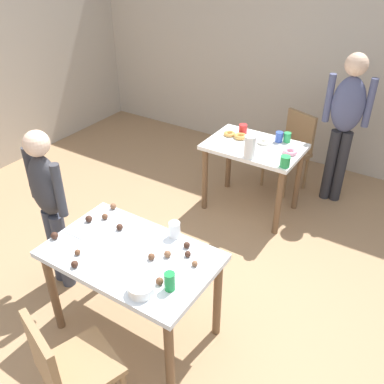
{
  "coord_description": "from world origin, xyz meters",
  "views": [
    {
      "loc": [
        1.37,
        -1.75,
        2.6
      ],
      "look_at": [
        -0.07,
        0.5,
        0.9
      ],
      "focal_mm": 39.49,
      "sensor_mm": 36.0,
      "label": 1
    }
  ],
  "objects_px": {
    "dining_table_far": "(253,157)",
    "mixing_bowl": "(141,288)",
    "chair_far_table": "(292,147)",
    "soda_can": "(170,281)",
    "dining_table_near": "(132,266)",
    "person_girl_near": "(49,200)",
    "chair_near_table": "(66,367)",
    "person_adult_far": "(346,117)",
    "pitcher_far": "(250,147)"
  },
  "relations": [
    {
      "from": "chair_near_table",
      "to": "dining_table_near",
      "type": "bearing_deg",
      "value": 98.85
    },
    {
      "from": "soda_can",
      "to": "dining_table_far",
      "type": "bearing_deg",
      "value": 101.53
    },
    {
      "from": "pitcher_far",
      "to": "person_adult_far",
      "type": "bearing_deg",
      "value": 56.94
    },
    {
      "from": "dining_table_far",
      "to": "mixing_bowl",
      "type": "relative_size",
      "value": 5.74
    },
    {
      "from": "mixing_bowl",
      "to": "dining_table_far",
      "type": "bearing_deg",
      "value": 97.67
    },
    {
      "from": "person_girl_near",
      "to": "mixing_bowl",
      "type": "xyz_separation_m",
      "value": [
        1.13,
        -0.31,
        -0.05
      ]
    },
    {
      "from": "chair_far_table",
      "to": "soda_can",
      "type": "bearing_deg",
      "value": -84.68
    },
    {
      "from": "pitcher_far",
      "to": "soda_can",
      "type": "bearing_deg",
      "value": -78.93
    },
    {
      "from": "dining_table_far",
      "to": "chair_far_table",
      "type": "height_order",
      "value": "chair_far_table"
    },
    {
      "from": "person_girl_near",
      "to": "pitcher_far",
      "type": "xyz_separation_m",
      "value": [
        0.91,
        1.58,
        0.03
      ]
    },
    {
      "from": "person_girl_near",
      "to": "soda_can",
      "type": "xyz_separation_m",
      "value": [
        1.26,
        -0.2,
        -0.02
      ]
    },
    {
      "from": "person_adult_far",
      "to": "chair_far_table",
      "type": "bearing_deg",
      "value": 178.58
    },
    {
      "from": "dining_table_far",
      "to": "pitcher_far",
      "type": "distance_m",
      "value": 0.36
    },
    {
      "from": "mixing_bowl",
      "to": "chair_far_table",
      "type": "bearing_deg",
      "value": 92.56
    },
    {
      "from": "chair_far_table",
      "to": "pitcher_far",
      "type": "relative_size",
      "value": 4.03
    },
    {
      "from": "dining_table_near",
      "to": "chair_far_table",
      "type": "relative_size",
      "value": 1.31
    },
    {
      "from": "person_girl_near",
      "to": "mixing_bowl",
      "type": "distance_m",
      "value": 1.18
    },
    {
      "from": "chair_far_table",
      "to": "person_girl_near",
      "type": "height_order",
      "value": "person_girl_near"
    },
    {
      "from": "dining_table_near",
      "to": "person_girl_near",
      "type": "distance_m",
      "value": 0.88
    },
    {
      "from": "dining_table_near",
      "to": "person_adult_far",
      "type": "bearing_deg",
      "value": 75.6
    },
    {
      "from": "person_adult_far",
      "to": "soda_can",
      "type": "height_order",
      "value": "person_adult_far"
    },
    {
      "from": "chair_near_table",
      "to": "person_adult_far",
      "type": "height_order",
      "value": "person_adult_far"
    },
    {
      "from": "dining_table_far",
      "to": "person_adult_far",
      "type": "bearing_deg",
      "value": 44.56
    },
    {
      "from": "dining_table_far",
      "to": "dining_table_near",
      "type": "bearing_deg",
      "value": -89.76
    },
    {
      "from": "dining_table_far",
      "to": "person_girl_near",
      "type": "xyz_separation_m",
      "value": [
        -0.84,
        -1.85,
        0.21
      ]
    },
    {
      "from": "dining_table_near",
      "to": "person_adult_far",
      "type": "xyz_separation_m",
      "value": [
        0.66,
        2.58,
        0.32
      ]
    },
    {
      "from": "dining_table_near",
      "to": "chair_far_table",
      "type": "xyz_separation_m",
      "value": [
        0.16,
        2.59,
        -0.14
      ]
    },
    {
      "from": "chair_near_table",
      "to": "soda_can",
      "type": "xyz_separation_m",
      "value": [
        0.3,
        0.6,
        0.31
      ]
    },
    {
      "from": "chair_far_table",
      "to": "person_girl_near",
      "type": "bearing_deg",
      "value": -111.81
    },
    {
      "from": "dining_table_near",
      "to": "person_adult_far",
      "type": "height_order",
      "value": "person_adult_far"
    },
    {
      "from": "chair_far_table",
      "to": "soda_can",
      "type": "relative_size",
      "value": 7.13
    },
    {
      "from": "person_adult_far",
      "to": "mixing_bowl",
      "type": "relative_size",
      "value": 9.77
    },
    {
      "from": "mixing_bowl",
      "to": "pitcher_far",
      "type": "height_order",
      "value": "pitcher_far"
    },
    {
      "from": "person_girl_near",
      "to": "person_adult_far",
      "type": "relative_size",
      "value": 0.88
    },
    {
      "from": "dining_table_far",
      "to": "chair_near_table",
      "type": "distance_m",
      "value": 2.65
    },
    {
      "from": "chair_far_table",
      "to": "person_adult_far",
      "type": "xyz_separation_m",
      "value": [
        0.51,
        -0.01,
        0.47
      ]
    },
    {
      "from": "chair_near_table",
      "to": "soda_can",
      "type": "relative_size",
      "value": 7.13
    },
    {
      "from": "person_girl_near",
      "to": "soda_can",
      "type": "distance_m",
      "value": 1.28
    },
    {
      "from": "chair_near_table",
      "to": "person_adult_far",
      "type": "relative_size",
      "value": 0.54
    },
    {
      "from": "person_girl_near",
      "to": "mixing_bowl",
      "type": "height_order",
      "value": "person_girl_near"
    },
    {
      "from": "soda_can",
      "to": "pitcher_far",
      "type": "xyz_separation_m",
      "value": [
        -0.35,
        1.78,
        0.05
      ]
    },
    {
      "from": "chair_far_table",
      "to": "mixing_bowl",
      "type": "distance_m",
      "value": 2.85
    },
    {
      "from": "chair_far_table",
      "to": "person_adult_far",
      "type": "bearing_deg",
      "value": -1.42
    },
    {
      "from": "dining_table_far",
      "to": "mixing_bowl",
      "type": "height_order",
      "value": "mixing_bowl"
    },
    {
      "from": "dining_table_far",
      "to": "pitcher_far",
      "type": "xyz_separation_m",
      "value": [
        0.07,
        -0.26,
        0.24
      ]
    },
    {
      "from": "dining_table_near",
      "to": "pitcher_far",
      "type": "height_order",
      "value": "pitcher_far"
    },
    {
      "from": "chair_near_table",
      "to": "dining_table_far",
      "type": "bearing_deg",
      "value": 92.63
    },
    {
      "from": "chair_near_table",
      "to": "soda_can",
      "type": "height_order",
      "value": "soda_can"
    },
    {
      "from": "person_adult_far",
      "to": "dining_table_far",
      "type": "bearing_deg",
      "value": -135.44
    },
    {
      "from": "person_adult_far",
      "to": "soda_can",
      "type": "distance_m",
      "value": 2.72
    }
  ]
}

